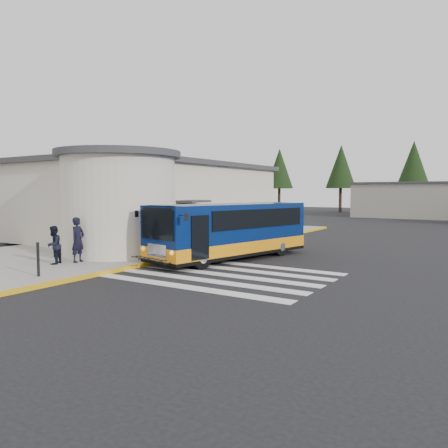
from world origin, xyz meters
The scene contains 9 objects.
ground centered at (0.00, 0.00, 0.00)m, with size 140.00×140.00×0.00m, color black.
sidewalk centered at (-9.00, 4.00, 0.07)m, with size 10.00×34.00×0.15m, color gray.
curb_strip centered at (-4.05, 4.00, 0.08)m, with size 0.12×34.00×0.16m, color gold.
station_building centered at (-10.84, 6.91, 2.57)m, with size 12.70×18.70×4.80m.
crosswalk centered at (-0.50, -0.80, 0.01)m, with size 8.00×5.35×0.01m.
transit_bus centered at (-2.15, 2.61, 1.20)m, with size 4.47×9.19×2.52m.
pedestrian_a centered at (-6.51, -2.34, 1.08)m, with size 0.68×0.45×1.87m, color black.
pedestrian_b centered at (-6.93, -3.20, 0.93)m, with size 0.75×0.59×1.55m, color black.
bollard centered at (-5.18, -5.10, 0.74)m, with size 0.10×0.10×1.18m, color black.
Camera 1 is at (8.21, -14.24, 3.07)m, focal length 35.00 mm.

